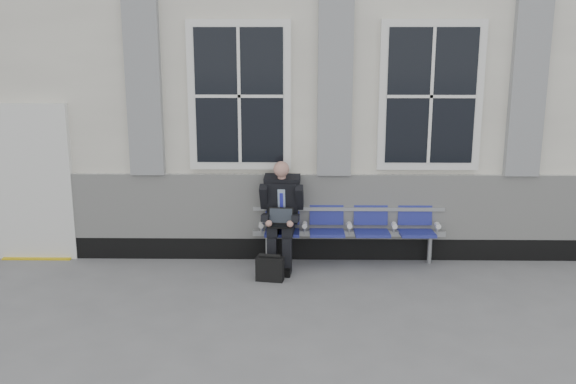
{
  "coord_description": "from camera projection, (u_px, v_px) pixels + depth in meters",
  "views": [
    {
      "loc": [
        -1.38,
        -7.0,
        2.98
      ],
      "look_at": [
        -1.5,
        0.9,
        1.09
      ],
      "focal_mm": 40.0,
      "sensor_mm": 36.0,
      "label": 1
    }
  ],
  "objects": [
    {
      "name": "ground",
      "position": [
        416.0,
        301.0,
        7.48
      ],
      "size": [
        70.0,
        70.0,
        0.0
      ],
      "primitive_type": "plane",
      "color": "slate",
      "rests_on": "ground"
    },
    {
      "name": "briefcase",
      "position": [
        270.0,
        268.0,
        8.07
      ],
      "size": [
        0.36,
        0.2,
        0.35
      ],
      "color": "black",
      "rests_on": "ground"
    },
    {
      "name": "bench",
      "position": [
        349.0,
        223.0,
        8.65
      ],
      "size": [
        2.6,
        0.47,
        0.91
      ],
      "color": "#9EA0A3",
      "rests_on": "ground"
    },
    {
      "name": "station_building",
      "position": [
        382.0,
        87.0,
        10.34
      ],
      "size": [
        14.4,
        4.4,
        4.49
      ],
      "color": "white",
      "rests_on": "ground"
    },
    {
      "name": "businessman",
      "position": [
        281.0,
        210.0,
        8.48
      ],
      "size": [
        0.59,
        0.79,
        1.43
      ],
      "color": "black",
      "rests_on": "ground"
    }
  ]
}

